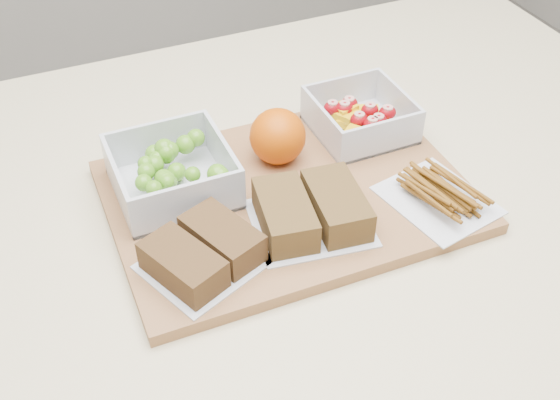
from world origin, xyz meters
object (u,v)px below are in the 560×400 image
at_px(sandwich_bag_left, 203,252).
at_px(pretzel_bag, 439,192).
at_px(sandwich_bag_center, 311,211).
at_px(orange, 278,136).
at_px(grape_container, 174,172).
at_px(cutting_board, 288,196).
at_px(fruit_container, 360,119).

bearing_deg(sandwich_bag_left, pretzel_bag, -2.37).
bearing_deg(sandwich_bag_center, orange, 83.79).
relative_size(grape_container, sandwich_bag_center, 0.92).
height_order(sandwich_bag_left, pretzel_bag, sandwich_bag_left).
xyz_separation_m(cutting_board, sandwich_bag_left, (-0.13, -0.07, 0.03)).
relative_size(cutting_board, pretzel_bag, 2.92).
distance_m(grape_container, fruit_container, 0.26).
height_order(grape_container, pretzel_bag, grape_container).
relative_size(cutting_board, sandwich_bag_center, 2.88).
xyz_separation_m(orange, sandwich_bag_left, (-0.15, -0.14, -0.02)).
relative_size(sandwich_bag_left, sandwich_bag_center, 1.02).
xyz_separation_m(cutting_board, fruit_container, (0.14, 0.08, 0.03)).
xyz_separation_m(cutting_board, pretzel_bag, (0.15, -0.09, 0.02)).
relative_size(fruit_container, sandwich_bag_center, 0.82).
bearing_deg(sandwich_bag_left, cutting_board, 29.62).
height_order(fruit_container, sandwich_bag_center, fruit_container).
relative_size(cutting_board, grape_container, 3.13).
bearing_deg(sandwich_bag_center, fruit_container, 45.26).
distance_m(grape_container, sandwich_bag_left, 0.13).
xyz_separation_m(grape_container, fruit_container, (0.26, 0.02, -0.00)).
distance_m(cutting_board, pretzel_bag, 0.18).
distance_m(cutting_board, grape_container, 0.14).
bearing_deg(sandwich_bag_left, sandwich_bag_center, 5.37).
bearing_deg(orange, pretzel_bag, -46.75).
distance_m(grape_container, orange, 0.14).
bearing_deg(pretzel_bag, sandwich_bag_left, 177.63).
bearing_deg(cutting_board, pretzel_bag, -28.39).
xyz_separation_m(grape_container, pretzel_bag, (0.28, -0.15, -0.01)).
bearing_deg(sandwich_bag_center, pretzel_bag, -8.90).
bearing_deg(grape_container, sandwich_bag_left, -94.02).
distance_m(grape_container, sandwich_bag_center, 0.17).
xyz_separation_m(grape_container, orange, (0.14, 0.00, 0.01)).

